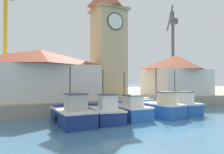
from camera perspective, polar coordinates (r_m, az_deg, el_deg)
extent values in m
plane|color=teal|center=(14.59, 15.81, -13.23)|extent=(300.00, 300.00, 0.00)
cube|color=#9E937F|center=(40.11, -13.08, -4.55)|extent=(120.00, 40.00, 1.15)
cube|color=navy|center=(15.86, -10.35, -10.42)|extent=(2.12, 4.43, 1.00)
cube|color=navy|center=(17.64, -12.22, -7.42)|extent=(1.79, 0.61, 0.24)
cube|color=silver|center=(15.78, -10.35, -8.46)|extent=(2.18, 4.49, 0.12)
cube|color=#B2ADA3|center=(14.98, -9.47, -6.58)|extent=(1.27, 1.33, 1.07)
cube|color=#4C4C51|center=(14.93, -9.46, -4.39)|extent=(1.35, 1.41, 0.08)
cylinder|color=#4C4742|center=(16.18, -10.90, -2.68)|extent=(0.10, 0.10, 3.02)
torus|color=black|center=(15.78, -14.58, -10.45)|extent=(0.12, 0.52, 0.52)
cube|color=navy|center=(16.96, -1.89, -9.96)|extent=(2.57, 4.61, 0.91)
cube|color=navy|center=(18.73, -3.56, -7.34)|extent=(1.71, 0.84, 0.24)
cube|color=silver|center=(16.89, -1.89, -8.28)|extent=(2.64, 4.67, 0.12)
cube|color=silver|center=(16.10, -1.12, -6.57)|extent=(1.34, 1.47, 1.03)
cube|color=#4C4C51|center=(16.05, -1.12, -4.60)|extent=(1.43, 1.56, 0.08)
cylinder|color=#4C4742|center=(17.29, -2.39, -2.97)|extent=(0.10, 0.10, 2.97)
torus|color=black|center=(16.91, -5.54, -9.99)|extent=(0.20, 0.53, 0.52)
cube|color=#2356A8|center=(18.31, 4.09, -9.19)|extent=(2.09, 4.54, 0.97)
cube|color=#2356A8|center=(19.98, 1.16, -6.75)|extent=(1.73, 0.62, 0.24)
cube|color=silver|center=(18.24, 4.09, -7.52)|extent=(2.15, 4.60, 0.12)
cube|color=beige|center=(17.52, 5.40, -6.25)|extent=(1.24, 1.37, 0.82)
cube|color=#4C4C51|center=(17.48, 5.40, -4.79)|extent=(1.32, 1.45, 0.08)
cylinder|color=#4C4742|center=(18.62, 3.21, -2.88)|extent=(0.10, 0.10, 2.80)
torus|color=black|center=(17.99, 0.67, -9.34)|extent=(0.13, 0.52, 0.52)
cube|color=#2356A8|center=(19.51, 12.51, -8.51)|extent=(2.14, 4.28, 1.07)
cube|color=#2356A8|center=(20.80, 9.01, -6.23)|extent=(1.63, 0.70, 0.24)
cube|color=silver|center=(19.44, 12.51, -6.80)|extent=(2.21, 4.35, 0.12)
cube|color=beige|center=(18.87, 14.03, -5.35)|extent=(1.20, 1.32, 0.94)
cube|color=#4C4C51|center=(18.84, 14.02, -3.80)|extent=(1.29, 1.41, 0.08)
cylinder|color=#4C4742|center=(19.73, 11.45, -2.06)|extent=(0.10, 0.10, 3.08)
torus|color=black|center=(18.99, 9.82, -8.73)|extent=(0.15, 0.53, 0.52)
cube|color=#2356A8|center=(21.77, 17.04, -7.83)|extent=(1.88, 4.23, 0.98)
cube|color=#2356A8|center=(23.08, 13.82, -5.93)|extent=(1.58, 0.61, 0.24)
cube|color=silver|center=(21.71, 17.03, -6.42)|extent=(1.94, 4.29, 0.12)
cube|color=silver|center=(21.14, 18.41, -5.11)|extent=(1.12, 1.27, 0.95)
cube|color=#4C4C51|center=(21.10, 18.40, -3.73)|extent=(1.20, 1.36, 0.08)
cylinder|color=#4C4742|center=(22.00, 16.06, -2.29)|extent=(0.10, 0.10, 3.00)
torus|color=black|center=(21.25, 14.66, -8.01)|extent=(0.12, 0.52, 0.52)
cube|color=tan|center=(26.57, -0.94, 5.94)|extent=(3.45, 3.45, 10.29)
cube|color=tan|center=(27.70, -0.94, 16.88)|extent=(3.95, 3.95, 0.30)
cylinder|color=white|center=(25.69, 0.87, 14.36)|extent=(1.90, 0.12, 1.90)
torus|color=#332D23|center=(25.66, 0.91, 14.38)|extent=(2.02, 0.12, 2.02)
cube|color=silver|center=(22.92, -18.32, -1.44)|extent=(10.88, 5.86, 3.49)
pyramid|color=#A3472D|center=(23.04, -18.29, 4.87)|extent=(11.28, 6.26, 1.57)
cube|color=silver|center=(31.30, 16.55, -1.32)|extent=(8.16, 5.74, 3.46)
pyramid|color=#C1603D|center=(31.40, 16.53, 3.70)|extent=(8.56, 6.14, 2.03)
cube|color=#353539|center=(43.27, 15.67, -2.71)|extent=(2.00, 2.00, 1.20)
cylinder|color=#4C4C51|center=(43.70, 15.62, 7.34)|extent=(0.56, 0.56, 14.07)
cylinder|color=#4C4C51|center=(48.41, 14.85, 14.41)|extent=(4.16, 6.20, 3.52)
cube|color=#4C4C4C|center=(43.42, 15.89, 13.81)|extent=(1.00, 1.00, 1.00)
cube|color=#976E11|center=(34.10, -26.19, -3.13)|extent=(2.00, 2.00, 1.20)
cylinder|color=gold|center=(34.72, -26.09, 10.25)|extent=(0.56, 0.56, 14.88)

